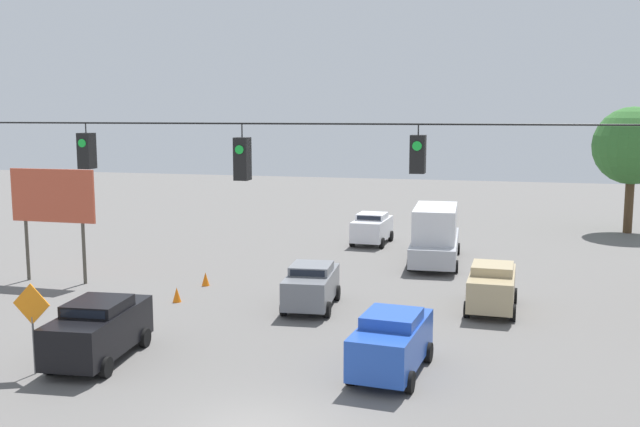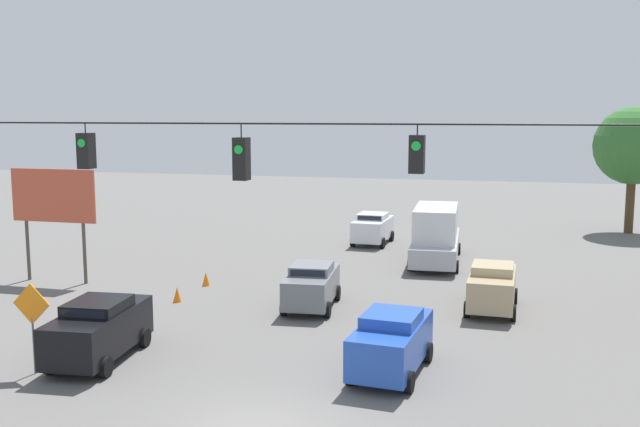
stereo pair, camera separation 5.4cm
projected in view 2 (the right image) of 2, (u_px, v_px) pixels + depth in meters
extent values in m
cylinder|color=black|center=(241.00, 124.00, 16.15)|extent=(22.53, 0.04, 0.04)
cube|color=black|center=(417.00, 154.00, 15.25)|extent=(0.32, 0.36, 0.82)
cylinder|color=black|center=(417.00, 130.00, 15.18)|extent=(0.03, 0.03, 0.23)
cylinder|color=green|center=(416.00, 146.00, 15.05)|extent=(0.20, 0.02, 0.20)
cube|color=black|center=(242.00, 159.00, 16.27)|extent=(0.32, 0.36, 0.98)
cylinder|color=black|center=(241.00, 130.00, 16.18)|extent=(0.03, 0.03, 0.31)
cylinder|color=green|center=(238.00, 150.00, 16.05)|extent=(0.20, 0.02, 0.20)
cube|color=black|center=(86.00, 151.00, 17.24)|extent=(0.32, 0.36, 0.86)
cylinder|color=black|center=(85.00, 128.00, 17.16)|extent=(0.03, 0.03, 0.24)
cylinder|color=green|center=(81.00, 143.00, 17.03)|extent=(0.20, 0.02, 0.20)
cube|color=silver|center=(373.00, 229.00, 43.48)|extent=(2.03, 4.03, 1.21)
cube|color=silver|center=(373.00, 216.00, 43.37)|extent=(1.77, 1.82, 0.36)
cube|color=black|center=(369.00, 218.00, 42.54)|extent=(1.46, 0.10, 0.25)
cylinder|color=black|center=(353.00, 241.00, 42.62)|extent=(0.25, 0.65, 0.64)
cylinder|color=black|center=(383.00, 243.00, 42.08)|extent=(0.25, 0.65, 0.64)
cylinder|color=black|center=(363.00, 235.00, 45.04)|extent=(0.25, 0.65, 0.64)
cylinder|color=black|center=(392.00, 236.00, 44.50)|extent=(0.25, 0.65, 0.64)
cube|color=black|center=(99.00, 331.00, 22.99)|extent=(2.20, 4.60, 1.31)
cube|color=black|center=(98.00, 306.00, 22.88)|extent=(1.84, 2.10, 0.36)
cube|color=black|center=(83.00, 314.00, 21.91)|extent=(1.46, 0.14, 0.25)
cylinder|color=black|center=(50.00, 364.00, 21.82)|extent=(0.27, 0.66, 0.64)
cylinder|color=black|center=(106.00, 367.00, 21.52)|extent=(0.27, 0.66, 0.64)
cylinder|color=black|center=(95.00, 335.00, 24.65)|extent=(0.27, 0.66, 0.64)
cylinder|color=black|center=(145.00, 338.00, 24.35)|extent=(0.27, 0.66, 0.64)
cube|color=#A8AAB2|center=(436.00, 247.00, 38.17)|extent=(2.63, 7.57, 1.00)
cube|color=silver|center=(436.00, 223.00, 37.61)|extent=(2.34, 4.87, 1.74)
cube|color=black|center=(438.00, 216.00, 39.94)|extent=(1.86, 0.10, 1.21)
cylinder|color=black|center=(459.00, 249.00, 40.35)|extent=(0.25, 0.65, 0.64)
cylinder|color=black|center=(417.00, 247.00, 40.83)|extent=(0.25, 0.65, 0.64)
cylinder|color=black|center=(456.00, 267.00, 35.64)|extent=(0.25, 0.65, 0.64)
cylinder|color=black|center=(410.00, 264.00, 36.13)|extent=(0.25, 0.65, 0.64)
cube|color=slate|center=(312.00, 286.00, 29.19)|extent=(2.08, 4.22, 1.15)
cube|color=slate|center=(312.00, 268.00, 29.08)|extent=(1.75, 1.93, 0.36)
cube|color=black|center=(307.00, 273.00, 28.19)|extent=(1.39, 0.14, 0.25)
cylinder|color=black|center=(284.00, 308.00, 28.11)|extent=(0.27, 0.66, 0.64)
cylinder|color=black|center=(327.00, 310.00, 27.82)|extent=(0.27, 0.66, 0.64)
cylinder|color=black|center=(297.00, 291.00, 30.71)|extent=(0.27, 0.66, 0.64)
cylinder|color=black|center=(337.00, 293.00, 30.42)|extent=(0.27, 0.66, 0.64)
cube|color=tan|center=(492.00, 288.00, 28.84)|extent=(1.89, 4.25, 1.22)
cube|color=tan|center=(493.00, 268.00, 28.73)|extent=(1.67, 1.90, 0.36)
cube|color=black|center=(494.00, 264.00, 29.61)|extent=(1.40, 0.07, 0.25)
cylinder|color=black|center=(515.00, 296.00, 29.98)|extent=(0.24, 0.65, 0.64)
cylinder|color=black|center=(472.00, 293.00, 30.46)|extent=(0.24, 0.65, 0.64)
cylinder|color=black|center=(513.00, 313.00, 27.38)|extent=(0.24, 0.65, 0.64)
cylinder|color=black|center=(467.00, 309.00, 27.87)|extent=(0.24, 0.65, 0.64)
cube|color=#234CB2|center=(391.00, 343.00, 21.81)|extent=(2.14, 4.33, 1.24)
cube|color=#234CB2|center=(392.00, 318.00, 21.69)|extent=(1.78, 1.98, 0.36)
cube|color=black|center=(399.00, 310.00, 22.56)|extent=(1.40, 0.15, 0.25)
cylinder|color=black|center=(428.00, 352.00, 22.86)|extent=(0.28, 0.66, 0.64)
cylinder|color=black|center=(375.00, 346.00, 23.45)|extent=(0.28, 0.66, 0.64)
cylinder|color=black|center=(409.00, 382.00, 20.33)|extent=(0.28, 0.66, 0.64)
cylinder|color=black|center=(351.00, 374.00, 20.92)|extent=(0.28, 0.66, 0.64)
cone|color=orange|center=(89.00, 347.00, 23.36)|extent=(0.36, 0.36, 0.64)
cone|color=orange|center=(138.00, 319.00, 26.56)|extent=(0.36, 0.36, 0.64)
cone|color=orange|center=(177.00, 295.00, 30.14)|extent=(0.36, 0.36, 0.64)
cone|color=orange|center=(206.00, 279.00, 32.99)|extent=(0.36, 0.36, 0.64)
cylinder|color=#4C473D|center=(85.00, 253.00, 33.26)|extent=(0.16, 0.16, 2.87)
cylinder|color=#4C473D|center=(28.00, 250.00, 34.02)|extent=(0.16, 0.16, 2.87)
cube|color=#BF4C33|center=(53.00, 196.00, 33.26)|extent=(4.36, 0.12, 2.49)
cylinder|color=slate|center=(34.00, 345.00, 21.76)|extent=(0.06, 0.06, 1.80)
cube|color=orange|center=(31.00, 304.00, 21.58)|extent=(1.27, 0.04, 1.27)
cylinder|color=#4C3823|center=(630.00, 200.00, 47.28)|extent=(0.57, 0.57, 4.41)
sphere|color=#336B2D|center=(633.00, 146.00, 46.77)|extent=(5.12, 5.12, 5.12)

